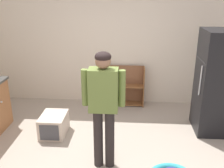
# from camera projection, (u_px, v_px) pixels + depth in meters

# --- Properties ---
(ground_plane) EXTENTS (12.00, 12.00, 0.00)m
(ground_plane) POSITION_uv_depth(u_px,v_px,m) (106.00, 165.00, 3.74)
(ground_plane) COLOR #A79B8C
(ground_plane) RESTS_ON ground
(back_wall) EXTENTS (5.20, 0.06, 2.70)m
(back_wall) POSITION_uv_depth(u_px,v_px,m) (116.00, 41.00, 5.46)
(back_wall) COLOR silver
(back_wall) RESTS_ON ground
(refrigerator) EXTENTS (0.73, 0.68, 1.78)m
(refrigerator) POSITION_uv_depth(u_px,v_px,m) (219.00, 83.00, 4.39)
(refrigerator) COLOR black
(refrigerator) RESTS_ON ground
(bookshelf) EXTENTS (0.80, 0.28, 0.85)m
(bookshelf) POSITION_uv_depth(u_px,v_px,m) (123.00, 88.00, 5.62)
(bookshelf) COLOR brown
(bookshelf) RESTS_ON ground
(standing_person) EXTENTS (0.57, 0.22, 1.66)m
(standing_person) POSITION_uv_depth(u_px,v_px,m) (104.00, 101.00, 3.40)
(standing_person) COLOR #2A2524
(standing_person) RESTS_ON ground
(pet_carrier) EXTENTS (0.42, 0.55, 0.36)m
(pet_carrier) POSITION_uv_depth(u_px,v_px,m) (54.00, 125.00, 4.49)
(pet_carrier) COLOR beige
(pet_carrier) RESTS_ON ground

